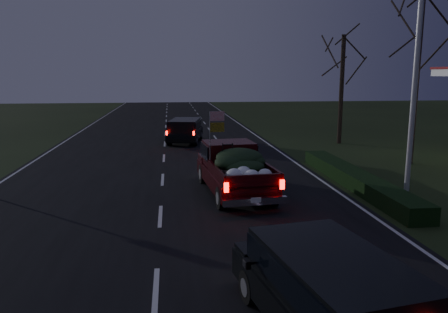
{
  "coord_description": "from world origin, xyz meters",
  "views": [
    {
      "loc": [
        0.38,
        -13.52,
        4.45
      ],
      "look_at": [
        2.46,
        3.24,
        1.3
      ],
      "focal_mm": 35.0,
      "sensor_mm": 36.0,
      "label": 1
    }
  ],
  "objects_px": {
    "light_pole": "(418,47)",
    "lead_suv": "(185,128)",
    "pickup_truck": "(234,166)",
    "rear_suv": "(330,288)"
  },
  "relations": [
    {
      "from": "light_pole",
      "to": "rear_suv",
      "type": "distance_m",
      "value": 12.06
    },
    {
      "from": "light_pole",
      "to": "lead_suv",
      "type": "height_order",
      "value": "light_pole"
    },
    {
      "from": "light_pole",
      "to": "pickup_truck",
      "type": "distance_m",
      "value": 8.08
    },
    {
      "from": "light_pole",
      "to": "rear_suv",
      "type": "relative_size",
      "value": 1.93
    },
    {
      "from": "light_pole",
      "to": "rear_suv",
      "type": "height_order",
      "value": "light_pole"
    },
    {
      "from": "pickup_truck",
      "to": "rear_suv",
      "type": "distance_m",
      "value": 9.6
    },
    {
      "from": "lead_suv",
      "to": "rear_suv",
      "type": "xyz_separation_m",
      "value": [
        1.58,
        -22.47,
        0.0
      ]
    },
    {
      "from": "light_pole",
      "to": "lead_suv",
      "type": "xyz_separation_m",
      "value": [
        -8.14,
        13.4,
        -4.51
      ]
    },
    {
      "from": "pickup_truck",
      "to": "lead_suv",
      "type": "xyz_separation_m",
      "value": [
        -1.4,
        12.87,
        -0.08
      ]
    },
    {
      "from": "pickup_truck",
      "to": "lead_suv",
      "type": "bearing_deg",
      "value": 91.06
    }
  ]
}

